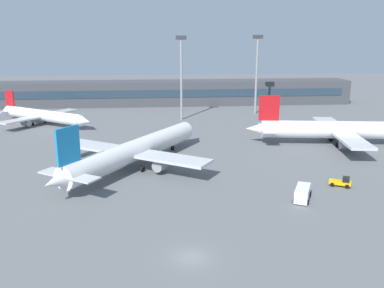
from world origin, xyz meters
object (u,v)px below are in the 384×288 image
(airplane_mid, at_px, (346,130))
(floodlight_tower_east, at_px, (181,72))
(airplane_far, at_px, (43,116))
(baggage_tug_yellow, at_px, (342,182))
(floodlight_tower_west, at_px, (257,69))
(airplane_near, at_px, (138,149))
(service_van_white, at_px, (302,193))

(airplane_mid, distance_m, floodlight_tower_east, 51.43)
(airplane_mid, distance_m, airplane_far, 83.16)
(baggage_tug_yellow, relative_size, floodlight_tower_west, 0.15)
(floodlight_tower_east, bearing_deg, airplane_near, -103.96)
(airplane_mid, relative_size, floodlight_tower_west, 1.84)
(airplane_mid, bearing_deg, baggage_tug_yellow, -116.26)
(airplane_far, relative_size, baggage_tug_yellow, 8.17)
(baggage_tug_yellow, distance_m, floodlight_tower_east, 66.86)
(baggage_tug_yellow, height_order, floodlight_tower_west, floodlight_tower_west)
(airplane_near, xyz_separation_m, floodlight_tower_east, (11.60, 46.66, 11.23))
(service_van_white, relative_size, floodlight_tower_west, 0.22)
(airplane_mid, relative_size, baggage_tug_yellow, 12.13)
(baggage_tug_yellow, height_order, floodlight_tower_east, floodlight_tower_east)
(airplane_near, bearing_deg, airplane_far, 124.81)
(airplane_near, xyz_separation_m, floodlight_tower_west, (37.04, 54.96, 11.36))
(airplane_mid, height_order, service_van_white, airplane_mid)
(airplane_far, height_order, baggage_tug_yellow, airplane_far)
(airplane_far, height_order, service_van_white, airplane_far)
(airplane_near, relative_size, floodlight_tower_west, 1.57)
(floodlight_tower_west, relative_size, floodlight_tower_east, 1.01)
(floodlight_tower_east, bearing_deg, service_van_white, -77.38)
(baggage_tug_yellow, xyz_separation_m, service_van_white, (-8.81, -5.12, 0.31))
(airplane_near, height_order, baggage_tug_yellow, airplane_near)
(airplane_near, bearing_deg, baggage_tug_yellow, -22.14)
(airplane_mid, xyz_separation_m, baggage_tug_yellow, (-13.30, -26.95, -2.76))
(airplane_near, relative_size, baggage_tug_yellow, 10.38)
(airplane_mid, relative_size, airplane_far, 1.48)
(airplane_mid, distance_m, baggage_tug_yellow, 30.18)
(airplane_mid, bearing_deg, airplane_near, -165.41)
(airplane_near, xyz_separation_m, airplane_far, (-29.26, 42.08, -0.70))
(airplane_far, distance_m, baggage_tug_yellow, 85.69)
(floodlight_tower_east, bearing_deg, airplane_mid, -42.67)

